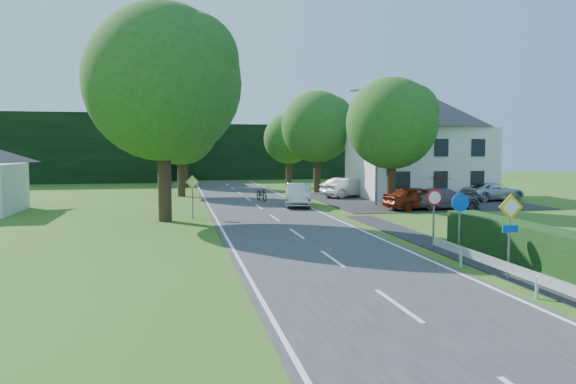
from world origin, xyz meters
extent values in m
cube|color=#323234|center=(0.00, 20.00, 0.02)|extent=(7.00, 80.00, 0.04)
cube|color=black|center=(12.00, 33.00, 0.02)|extent=(14.00, 16.00, 0.04)
cube|color=white|center=(-3.25, 20.00, 0.04)|extent=(0.12, 80.00, 0.01)
cube|color=white|center=(3.25, 20.00, 0.04)|extent=(0.12, 80.00, 0.01)
cube|color=black|center=(8.00, 66.00, 3.50)|extent=(30.00, 5.00, 7.00)
cube|color=silver|center=(14.00, 36.00, 2.80)|extent=(10.00, 8.00, 5.60)
pyramid|color=#2A2A2F|center=(14.00, 36.00, 7.10)|extent=(10.60, 8.40, 3.00)
cylinder|color=slate|center=(8.20, 30.00, 4.00)|extent=(0.16, 0.16, 8.00)
cylinder|color=slate|center=(7.40, 30.00, 7.90)|extent=(1.70, 0.10, 0.10)
cube|color=slate|center=(6.50, 30.00, 7.85)|extent=(0.50, 0.18, 0.12)
cylinder|color=slate|center=(4.30, 8.00, 1.20)|extent=(0.07, 0.07, 2.40)
cube|color=#DDC20B|center=(4.30, 7.97, 2.20)|extent=(0.78, 0.04, 0.78)
cube|color=white|center=(4.30, 7.97, 2.20)|extent=(0.57, 0.05, 0.57)
cube|color=blue|center=(4.30, 7.97, 1.55)|extent=(0.50, 0.04, 0.22)
cylinder|color=slate|center=(4.30, 11.00, 1.10)|extent=(0.07, 0.07, 2.20)
cylinder|color=blue|center=(4.30, 10.97, 2.05)|extent=(0.64, 0.04, 0.64)
cylinder|color=slate|center=(4.30, 13.00, 1.10)|extent=(0.07, 0.07, 2.20)
cylinder|color=red|center=(4.30, 12.97, 2.05)|extent=(0.64, 0.04, 0.64)
cylinder|color=white|center=(4.30, 12.95, 2.05)|extent=(0.48, 0.04, 0.48)
cylinder|color=slate|center=(-4.50, 25.00, 1.10)|extent=(0.07, 0.07, 2.20)
cube|color=#DDC20B|center=(-4.50, 24.97, 2.05)|extent=(0.78, 0.04, 0.78)
cube|color=white|center=(-4.50, 24.97, 2.05)|extent=(0.57, 0.05, 0.57)
imported|color=#BBBCC0|center=(2.70, 29.92, 0.81)|extent=(2.66, 4.93, 1.54)
imported|color=black|center=(0.83, 34.36, 0.59)|extent=(1.13, 2.21, 1.10)
imported|color=maroon|center=(9.66, 26.50, 0.79)|extent=(4.62, 2.51, 1.49)
imported|color=#AEADB2|center=(8.09, 36.25, 0.81)|extent=(4.90, 3.58, 1.54)
imported|color=#58575C|center=(11.58, 26.50, 0.71)|extent=(4.66, 1.96, 1.34)
imported|color=silver|center=(17.98, 31.34, 0.70)|extent=(5.07, 2.96, 1.32)
imported|color=#B90F0E|center=(12.99, 30.11, 1.06)|extent=(2.56, 2.60, 2.03)
camera|label=1|loc=(-5.33, -6.86, 3.91)|focal=35.00mm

